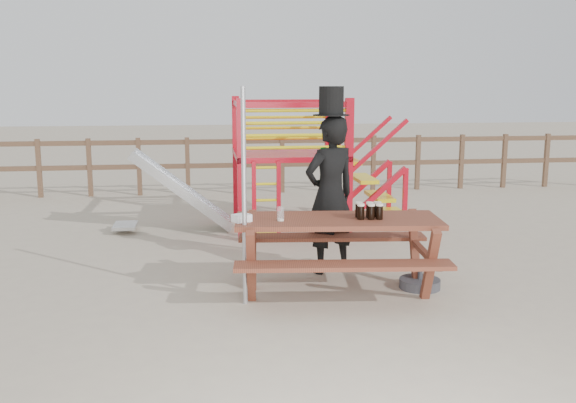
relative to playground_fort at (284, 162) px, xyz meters
The scene contains 10 objects.
ground 3.74m from the playground_fort, 91.99° to the right, with size 60.00×60.00×0.00m, color tan.
back_fence 3.44m from the playground_fort, 92.08° to the left, with size 15.09×0.09×1.20m.
playground_fort is the anchor object (origin of this frame).
picnic_table 3.42m from the playground_fort, 86.94° to the right, with size 2.35×1.73×0.86m.
man_with_hat 2.53m from the playground_fort, 84.06° to the right, with size 0.83×0.71×2.28m.
metal_pole 3.68m from the playground_fort, 103.39° to the right, with size 0.05×0.05×2.28m, color #B2B2B7.
parasol_base 3.65m from the playground_fort, 70.61° to the right, with size 0.47×0.47×0.20m.
paper_bag 3.53m from the playground_fort, 104.30° to the right, with size 0.18×0.14×0.08m, color white.
stout_pints 3.47m from the playground_fort, 81.38° to the right, with size 0.29×0.21×0.17m.
empty_glasses 3.46m from the playground_fort, 97.57° to the right, with size 0.08×0.08×0.15m.
Camera 1 is at (-1.10, -6.51, 2.31)m, focal length 40.00 mm.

